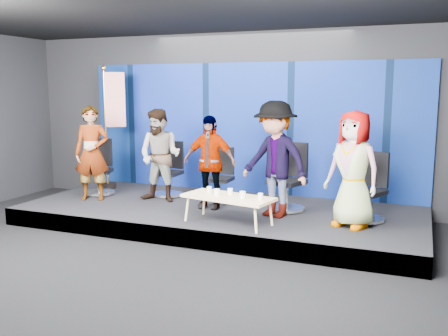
{
  "coord_description": "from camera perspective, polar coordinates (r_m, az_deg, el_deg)",
  "views": [
    {
      "loc": [
        3.29,
        -5.53,
        2.4
      ],
      "look_at": [
        0.11,
        2.4,
        1.03
      ],
      "focal_mm": 40.0,
      "sensor_mm": 36.0,
      "label": 1
    }
  ],
  "objects": [
    {
      "name": "riser",
      "position": [
        8.96,
        -0.45,
        -5.41
      ],
      "size": [
        7.0,
        3.0,
        0.3
      ],
      "primitive_type": "cube",
      "color": "black",
      "rests_on": "ground"
    },
    {
      "name": "panelist_e",
      "position": [
        7.75,
        14.55,
        -0.16
      ],
      "size": [
        1.02,
        0.86,
        1.78
      ],
      "primitive_type": "imported",
      "rotation": [
        0.0,
        0.0,
        -0.41
      ],
      "color": "black",
      "rests_on": "riser"
    },
    {
      "name": "panelist_a",
      "position": [
        9.7,
        -14.87,
        1.65
      ],
      "size": [
        0.76,
        0.64,
        1.78
      ],
      "primitive_type": "imported",
      "rotation": [
        0.0,
        0.0,
        0.39
      ],
      "color": "black",
      "rests_on": "riser"
    },
    {
      "name": "mug_d",
      "position": [
        7.61,
        2.15,
        -3.07
      ],
      "size": [
        0.09,
        0.09,
        0.11
      ],
      "primitive_type": "cylinder",
      "color": "silver",
      "rests_on": "coffee_table"
    },
    {
      "name": "ground",
      "position": [
        6.86,
        -8.53,
        -11.44
      ],
      "size": [
        10.0,
        10.0,
        0.0
      ],
      "primitive_type": "plane",
      "color": "black",
      "rests_on": "ground"
    },
    {
      "name": "backdrop",
      "position": [
        10.06,
        2.68,
        4.56
      ],
      "size": [
        7.0,
        0.08,
        2.6
      ],
      "primitive_type": "cube",
      "color": "#061D4C",
      "rests_on": "riser"
    },
    {
      "name": "flag_stand",
      "position": [
        10.66,
        -12.69,
        4.9
      ],
      "size": [
        0.55,
        0.4,
        2.56
      ],
      "rotation": [
        0.0,
        0.0,
        0.55
      ],
      "color": "black",
      "rests_on": "riser"
    },
    {
      "name": "panelist_b",
      "position": [
        9.31,
        -7.32,
        1.41
      ],
      "size": [
        0.84,
        0.65,
        1.72
      ],
      "primitive_type": "imported",
      "rotation": [
        0.0,
        0.0,
        -0.0
      ],
      "color": "black",
      "rests_on": "riser"
    },
    {
      "name": "mug_e",
      "position": [
        7.55,
        4.18,
        -3.24
      ],
      "size": [
        0.08,
        0.08,
        0.09
      ],
      "primitive_type": "cylinder",
      "color": "silver",
      "rests_on": "coffee_table"
    },
    {
      "name": "coffee_table",
      "position": [
        7.77,
        0.48,
        -3.48
      ],
      "size": [
        1.52,
        0.87,
        0.44
      ],
      "rotation": [
        0.0,
        0.0,
        -0.19
      ],
      "color": "tan",
      "rests_on": "riser"
    },
    {
      "name": "chair_c",
      "position": [
        9.28,
        -0.44,
        -1.85
      ],
      "size": [
        0.59,
        0.59,
        1.01
      ],
      "rotation": [
        0.0,
        0.0,
        0.03
      ],
      "color": "silver",
      "rests_on": "riser"
    },
    {
      "name": "mug_b",
      "position": [
        7.79,
        -0.82,
        -2.78
      ],
      "size": [
        0.09,
        0.09,
        0.11
      ],
      "primitive_type": "cylinder",
      "color": "silver",
      "rests_on": "coffee_table"
    },
    {
      "name": "panelist_d",
      "position": [
        8.16,
        5.85,
        0.99
      ],
      "size": [
        1.39,
        1.08,
        1.9
      ],
      "primitive_type": "imported",
      "rotation": [
        0.0,
        0.0,
        -0.34
      ],
      "color": "black",
      "rests_on": "riser"
    },
    {
      "name": "chair_a",
      "position": [
        10.27,
        -14.04,
        -0.9
      ],
      "size": [
        0.81,
        0.81,
        1.1
      ],
      "rotation": [
        0.0,
        0.0,
        0.39
      ],
      "color": "silver",
      "rests_on": "riser"
    },
    {
      "name": "room_walls",
      "position": [
        6.43,
        -9.05,
        9.28
      ],
      "size": [
        10.02,
        8.02,
        3.51
      ],
      "color": "black",
      "rests_on": "ground"
    },
    {
      "name": "chair_b",
      "position": [
        9.86,
        -6.29,
        -1.15
      ],
      "size": [
        0.6,
        0.6,
        1.06
      ],
      "rotation": [
        0.0,
        0.0,
        -0.0
      ],
      "color": "silver",
      "rests_on": "riser"
    },
    {
      "name": "mug_c",
      "position": [
        7.87,
        0.71,
        -2.69
      ],
      "size": [
        0.08,
        0.08,
        0.1
      ],
      "primitive_type": "cylinder",
      "color": "silver",
      "rests_on": "coffee_table"
    },
    {
      "name": "chair_d",
      "position": [
        8.71,
        7.37,
        -2.3
      ],
      "size": [
        0.85,
        0.85,
        1.17
      ],
      "rotation": [
        0.0,
        0.0,
        -0.34
      ],
      "color": "silver",
      "rests_on": "riser"
    },
    {
      "name": "chair_e",
      "position": [
        8.29,
        16.14,
        -3.35
      ],
      "size": [
        0.81,
        0.81,
        1.1
      ],
      "rotation": [
        0.0,
        0.0,
        -0.41
      ],
      "color": "silver",
      "rests_on": "riser"
    },
    {
      "name": "mug_a",
      "position": [
        8.04,
        -1.69,
        -2.46
      ],
      "size": [
        0.08,
        0.08,
        0.09
      ],
      "primitive_type": "cylinder",
      "color": "silver",
      "rests_on": "coffee_table"
    },
    {
      "name": "panelist_c",
      "position": [
        8.74,
        -1.68,
        0.69
      ],
      "size": [
        0.97,
        0.43,
        1.64
      ],
      "primitive_type": "imported",
      "rotation": [
        0.0,
        0.0,
        0.03
      ],
      "color": "black",
      "rests_on": "riser"
    }
  ]
}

